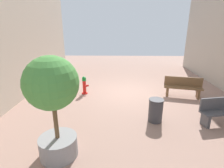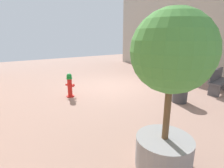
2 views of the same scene
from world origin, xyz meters
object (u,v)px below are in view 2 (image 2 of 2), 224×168
trash_bin (180,90)px  planter_tree (170,74)px  bench_far (218,81)px  fire_hydrant (70,85)px  bench_near (163,71)px

trash_bin → planter_tree: bearing=32.3°
bench_far → trash_bin: 2.24m
planter_tree → trash_bin: bearing=-147.7°
fire_hydrant → bench_near: (-4.82, 0.23, 0.04)m
fire_hydrant → trash_bin: (-3.01, 2.63, -0.03)m
bench_near → trash_bin: bench_near is taller
fire_hydrant → bench_far: bearing=152.2°
bench_far → planter_tree: (5.16, 1.72, 1.19)m
bench_near → bench_far: size_ratio=1.15×
bench_far → trash_bin: (2.23, -0.13, -0.06)m
trash_bin → fire_hydrant: bearing=-41.1°
bench_near → fire_hydrant: bearing=-2.8°
bench_near → bench_far: same height
bench_near → bench_far: (-0.42, 2.52, -0.01)m
fire_hydrant → bench_near: 4.82m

